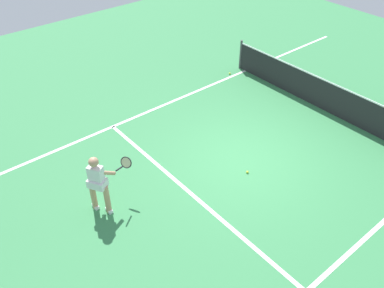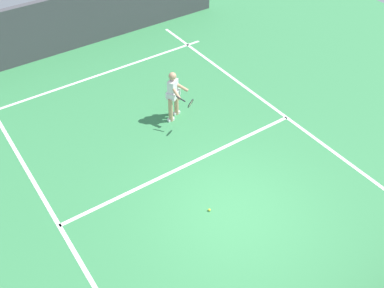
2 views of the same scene
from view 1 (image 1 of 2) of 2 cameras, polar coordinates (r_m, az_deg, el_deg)
The scene contains 8 objects.
ground_plane at distance 10.99m, azimuth 7.20°, elevation -2.18°, with size 25.14×25.14×0.00m, color #38844C.
service_line_marking at distance 10.00m, azimuth -0.53°, elevation -6.63°, with size 7.13×0.10×0.01m, color white.
sideline_left_marking at distance 13.16m, azimuth -3.92°, elevation 5.50°, with size 0.10×17.33×0.01m, color white.
sideline_right_marking at distance 9.67m, azimuth 22.72°, elevation -12.48°, with size 0.10×17.33×0.01m, color white.
court_net at distance 13.24m, azimuth 18.79°, elevation 6.18°, with size 7.81×0.08×1.08m.
tennis_player at distance 9.23m, azimuth -12.97°, elevation -5.19°, with size 0.68×1.14×1.55m.
tennis_ball_near at distance 14.99m, azimuth 5.33°, elevation 9.81°, with size 0.07×0.07×0.07m, color #D1E533.
tennis_ball_mid at distance 10.57m, azimuth 7.77°, elevation -3.92°, with size 0.07×0.07×0.07m, color #D1E533.
Camera 1 is at (5.58, -6.40, 6.97)m, focal length 38.04 mm.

